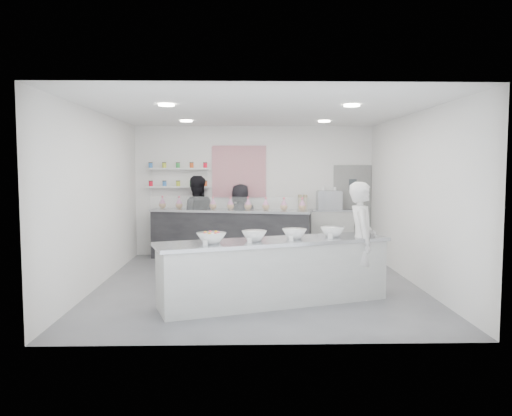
{
  "coord_description": "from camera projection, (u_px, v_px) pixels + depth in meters",
  "views": [
    {
      "loc": [
        -0.24,
        -8.62,
        2.05
      ],
      "look_at": [
        -0.02,
        0.4,
        1.31
      ],
      "focal_mm": 35.0,
      "sensor_mm": 36.0,
      "label": 1
    }
  ],
  "objects": [
    {
      "name": "back_wall",
      "position": [
        254.0,
        191.0,
        11.63
      ],
      "size": [
        5.5,
        0.0,
        5.5
      ],
      "primitive_type": "plane",
      "rotation": [
        1.57,
        0.0,
        0.0
      ],
      "color": "white",
      "rests_on": "floor"
    },
    {
      "name": "pattern_panel",
      "position": [
        239.0,
        172.0,
        11.56
      ],
      "size": [
        1.25,
        0.03,
        1.2
      ],
      "primitive_type": "cube",
      "color": "#A41B36",
      "rests_on": "back_wall"
    },
    {
      "name": "cookie_bags",
      "position": [
        230.0,
        203.0,
        11.06
      ],
      "size": [
        3.31,
        0.91,
        0.28
      ],
      "primitive_type": null,
      "rotation": [
        0.0,
        0.0,
        -0.22
      ],
      "color": "#CC68A5",
      "rests_on": "back_bar"
    },
    {
      "name": "cup_stacks",
      "position": [
        303.0,
        202.0,
        11.45
      ],
      "size": [
        0.24,
        0.24,
        0.34
      ],
      "primitive_type": null,
      "color": "tan",
      "rests_on": "espresso_ledge"
    },
    {
      "name": "downlight_0",
      "position": [
        166.0,
        105.0,
        7.49
      ],
      "size": [
        0.24,
        0.24,
        0.02
      ],
      "primitive_type": "cylinder",
      "color": "white",
      "rests_on": "ceiling"
    },
    {
      "name": "jar_shelf_upper",
      "position": [
        178.0,
        169.0,
        11.44
      ],
      "size": [
        1.45,
        0.22,
        0.04
      ],
      "primitive_type": "cube",
      "color": "silver",
      "rests_on": "back_wall"
    },
    {
      "name": "staff_right",
      "position": [
        241.0,
        221.0,
        11.35
      ],
      "size": [
        0.86,
        0.6,
        1.68
      ],
      "primitive_type": "imported",
      "rotation": [
        0.0,
        0.0,
        3.23
      ],
      "color": "black",
      "rests_on": "floor"
    },
    {
      "name": "left_wall",
      "position": [
        98.0,
        199.0,
        8.57
      ],
      "size": [
        0.0,
        6.0,
        6.0
      ],
      "primitive_type": "plane",
      "rotation": [
        1.57,
        0.0,
        1.57
      ],
      "color": "white",
      "rests_on": "floor"
    },
    {
      "name": "woman_prep",
      "position": [
        362.0,
        240.0,
        7.8
      ],
      "size": [
        0.5,
        0.71,
        1.82
      ],
      "primitive_type": "imported",
      "rotation": [
        0.0,
        0.0,
        1.46
      ],
      "color": "silver",
      "rests_on": "floor"
    },
    {
      "name": "back_bar",
      "position": [
        230.0,
        234.0,
        11.12
      ],
      "size": [
        3.65,
        1.44,
        1.11
      ],
      "primitive_type": "cube",
      "rotation": [
        0.0,
        0.0,
        -0.22
      ],
      "color": "black",
      "rests_on": "floor"
    },
    {
      "name": "back_door",
      "position": [
        352.0,
        210.0,
        11.69
      ],
      "size": [
        0.88,
        0.04,
        2.1
      ],
      "primitive_type": "cube",
      "color": "gray",
      "rests_on": "floor"
    },
    {
      "name": "staff_left",
      "position": [
        196.0,
        217.0,
        11.32
      ],
      "size": [
        0.98,
        0.8,
        1.86
      ],
      "primitive_type": "imported",
      "rotation": [
        0.0,
        0.0,
        3.26
      ],
      "color": "black",
      "rests_on": "floor"
    },
    {
      "name": "downlight_3",
      "position": [
        324.0,
        121.0,
        10.15
      ],
      "size": [
        0.24,
        0.24,
        0.02
      ],
      "primitive_type": "cylinder",
      "color": "white",
      "rests_on": "ceiling"
    },
    {
      "name": "jar_shelf_lower",
      "position": [
        178.0,
        187.0,
        11.48
      ],
      "size": [
        1.45,
        0.22,
        0.04
      ],
      "primitive_type": "cube",
      "color": "silver",
      "rests_on": "back_wall"
    },
    {
      "name": "prep_counter",
      "position": [
        275.0,
        272.0,
        7.49
      ],
      "size": [
        3.62,
        1.9,
        0.97
      ],
      "primitive_type": "cube",
      "rotation": [
        0.0,
        0.0,
        0.33
      ],
      "color": "beige",
      "rests_on": "floor"
    },
    {
      "name": "prep_bowls",
      "position": [
        275.0,
        235.0,
        7.45
      ],
      "size": [
        2.35,
        1.19,
        0.15
      ],
      "primitive_type": null,
      "rotation": [
        0.0,
        0.0,
        0.33
      ],
      "color": "white",
      "rests_on": "prep_counter"
    },
    {
      "name": "right_wall",
      "position": [
        415.0,
        199.0,
        8.7
      ],
      "size": [
        0.0,
        6.0,
        6.0
      ],
      "primitive_type": "plane",
      "rotation": [
        1.57,
        0.0,
        -1.57
      ],
      "color": "white",
      "rests_on": "floor"
    },
    {
      "name": "floor",
      "position": [
        258.0,
        284.0,
        8.76
      ],
      "size": [
        6.0,
        6.0,
        0.0
      ],
      "primitive_type": "plane",
      "color": "#515156",
      "rests_on": "ground"
    },
    {
      "name": "ceiling",
      "position": [
        258.0,
        112.0,
        8.52
      ],
      "size": [
        6.0,
        6.0,
        0.0
      ],
      "primitive_type": "plane",
      "rotation": [
        3.14,
        0.0,
        0.0
      ],
      "color": "white",
      "rests_on": "floor"
    },
    {
      "name": "label_cards",
      "position": [
        265.0,
        242.0,
        6.97
      ],
      "size": [
        2.01,
        0.04,
        0.07
      ],
      "primitive_type": null,
      "color": "white",
      "rests_on": "prep_counter"
    },
    {
      "name": "espresso_machine",
      "position": [
        329.0,
        200.0,
        11.47
      ],
      "size": [
        0.55,
        0.38,
        0.42
      ],
      "primitive_type": "cube",
      "color": "#93969E",
      "rests_on": "espresso_ledge"
    },
    {
      "name": "downlight_2",
      "position": [
        186.0,
        121.0,
        10.08
      ],
      "size": [
        0.24,
        0.24,
        0.02
      ],
      "primitive_type": "cylinder",
      "color": "white",
      "rests_on": "ceiling"
    },
    {
      "name": "preserve_jars",
      "position": [
        178.0,
        175.0,
        11.43
      ],
      "size": [
        1.45,
        0.1,
        0.56
      ],
      "primitive_type": null,
      "color": "red",
      "rests_on": "jar_shelf_lower"
    },
    {
      "name": "espresso_ledge",
      "position": [
        321.0,
        233.0,
        11.52
      ],
      "size": [
        1.45,
        0.46,
        1.08
      ],
      "primitive_type": "cube",
      "color": "beige",
      "rests_on": "floor"
    },
    {
      "name": "downlight_1",
      "position": [
        352.0,
        106.0,
        7.55
      ],
      "size": [
        0.24,
        0.24,
        0.02
      ],
      "primitive_type": "cylinder",
      "color": "white",
      "rests_on": "ceiling"
    },
    {
      "name": "sneeze_guard",
      "position": [
        227.0,
        204.0,
        10.75
      ],
      "size": [
        3.46,
        0.8,
        0.3
      ],
      "primitive_type": "cube",
      "rotation": [
        0.0,
        0.0,
        -0.22
      ],
      "color": "white",
      "rests_on": "back_bar"
    }
  ]
}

